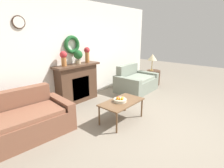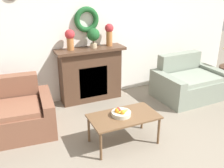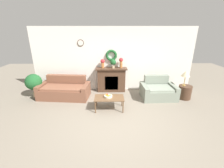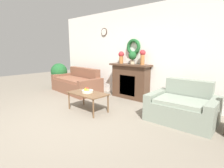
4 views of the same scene
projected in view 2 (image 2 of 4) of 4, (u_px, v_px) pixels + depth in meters
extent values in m
cube|color=white|center=(89.00, 30.00, 4.98)|extent=(6.80, 0.06, 2.70)
torus|color=#1E5628|center=(87.00, 20.00, 4.80)|extent=(0.47, 0.10, 0.47)
cube|color=#4C3323|center=(91.00, 76.00, 5.10)|extent=(1.17, 0.34, 1.00)
cube|color=black|center=(94.00, 82.00, 4.99)|extent=(0.56, 0.02, 0.60)
cube|color=orange|center=(94.00, 86.00, 5.02)|extent=(0.45, 0.01, 0.33)
cube|color=#4C3323|center=(90.00, 50.00, 4.87)|extent=(1.31, 0.41, 0.05)
cube|color=brown|center=(47.00, 111.00, 4.20)|extent=(0.25, 0.93, 0.56)
cube|color=gray|center=(193.00, 89.00, 5.21)|extent=(0.99, 0.77, 0.41)
cube|color=gray|center=(178.00, 72.00, 5.53)|extent=(0.98, 0.24, 0.83)
cube|color=gray|center=(167.00, 89.00, 5.04)|extent=(0.20, 0.95, 0.55)
cube|color=gray|center=(210.00, 80.00, 5.51)|extent=(0.20, 0.95, 0.55)
cube|color=gray|center=(194.00, 78.00, 5.12)|extent=(0.95, 0.71, 0.08)
cube|color=brown|center=(124.00, 116.00, 3.72)|extent=(0.98, 0.55, 0.03)
cylinder|color=brown|center=(101.00, 146.00, 3.44)|extent=(0.04, 0.04, 0.42)
cylinder|color=brown|center=(159.00, 131.00, 3.78)|extent=(0.04, 0.04, 0.42)
cylinder|color=brown|center=(89.00, 129.00, 3.83)|extent=(0.04, 0.04, 0.42)
cylinder|color=brown|center=(142.00, 117.00, 4.18)|extent=(0.04, 0.04, 0.42)
cylinder|color=beige|center=(121.00, 114.00, 3.71)|extent=(0.28, 0.28, 0.06)
sphere|color=#B2231E|center=(118.00, 110.00, 3.69)|extent=(0.08, 0.08, 0.08)
sphere|color=orange|center=(117.00, 111.00, 3.69)|extent=(0.08, 0.08, 0.08)
sphere|color=orange|center=(123.00, 112.00, 3.64)|extent=(0.07, 0.07, 0.07)
ellipsoid|color=yellow|center=(123.00, 111.00, 3.67)|extent=(0.17, 0.07, 0.04)
cylinder|color=#AD6B38|center=(70.00, 44.00, 4.71)|extent=(0.13, 0.13, 0.22)
sphere|color=#B72D33|center=(70.00, 34.00, 4.64)|extent=(0.18, 0.18, 0.18)
cylinder|color=#AD6B38|center=(109.00, 39.00, 4.99)|extent=(0.12, 0.12, 0.28)
sphere|color=#B72D33|center=(109.00, 28.00, 4.92)|extent=(0.16, 0.16, 0.16)
cylinder|color=tan|center=(94.00, 46.00, 4.89)|extent=(0.12, 0.12, 0.08)
cylinder|color=#4C3823|center=(93.00, 42.00, 4.86)|extent=(0.02, 0.02, 0.07)
sphere|color=#1E5628|center=(93.00, 35.00, 4.81)|extent=(0.24, 0.24, 0.24)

